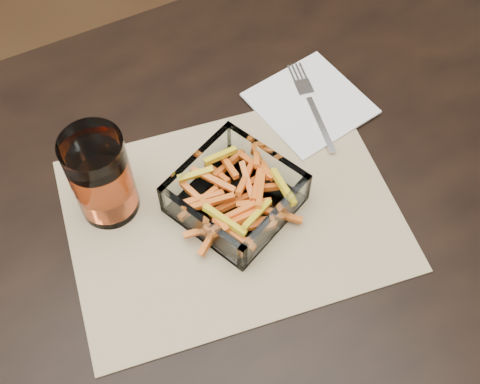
{
  "coord_description": "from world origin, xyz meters",
  "views": [
    {
      "loc": [
        -0.15,
        -0.36,
        1.48
      ],
      "look_at": [
        0.05,
        0.02,
        0.78
      ],
      "focal_mm": 45.0,
      "sensor_mm": 36.0,
      "label": 1
    }
  ],
  "objects_px": {
    "dining_table": "(216,259)",
    "glass_bowl": "(235,196)",
    "fork": "(311,103)",
    "tumbler": "(102,178)"
  },
  "relations": [
    {
      "from": "dining_table",
      "to": "glass_bowl",
      "type": "relative_size",
      "value": 8.24
    },
    {
      "from": "dining_table",
      "to": "fork",
      "type": "height_order",
      "value": "fork"
    },
    {
      "from": "tumbler",
      "to": "fork",
      "type": "distance_m",
      "value": 0.35
    },
    {
      "from": "glass_bowl",
      "to": "tumbler",
      "type": "height_order",
      "value": "tumbler"
    },
    {
      "from": "glass_bowl",
      "to": "fork",
      "type": "xyz_separation_m",
      "value": [
        0.19,
        0.11,
        -0.02
      ]
    },
    {
      "from": "dining_table",
      "to": "fork",
      "type": "distance_m",
      "value": 0.28
    },
    {
      "from": "dining_table",
      "to": "glass_bowl",
      "type": "bearing_deg",
      "value": 26.65
    },
    {
      "from": "dining_table",
      "to": "tumbler",
      "type": "relative_size",
      "value": 11.13
    },
    {
      "from": "tumbler",
      "to": "glass_bowl",
      "type": "bearing_deg",
      "value": -27.32
    },
    {
      "from": "glass_bowl",
      "to": "tumbler",
      "type": "xyz_separation_m",
      "value": [
        -0.16,
        0.08,
        0.04
      ]
    }
  ]
}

